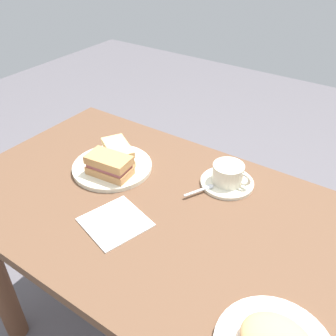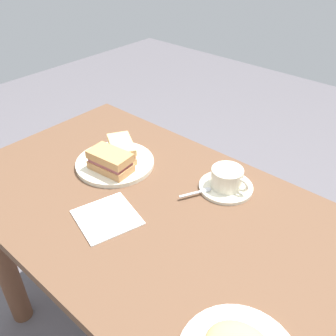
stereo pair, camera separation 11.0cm
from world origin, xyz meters
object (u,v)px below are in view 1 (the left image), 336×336
sandwich_plate (112,167)px  napkin (115,222)px  sandwich_back (109,165)px  coffee_cup (228,173)px  spoon (204,189)px  sandwich_front (118,152)px  coffee_saucer (227,183)px  dining_table (183,257)px

sandwich_plate → napkin: size_ratio=1.64×
sandwich_plate → sandwich_back: sandwich_back is taller
coffee_cup → spoon: size_ratio=1.26×
coffee_cup → napkin: coffee_cup is taller
spoon → coffee_cup: bearing=-118.0°
sandwich_front → sandwich_back: sandwich_back is taller
sandwich_plate → coffee_cup: (-0.33, -0.13, 0.03)m
sandwich_plate → sandwich_back: 0.06m
spoon → coffee_saucer: bearing=-117.1°
dining_table → spoon: size_ratio=14.54×
sandwich_plate → coffee_cup: coffee_cup is taller
dining_table → coffee_saucer: coffee_saucer is taller
sandwich_front → sandwich_back: size_ratio=1.04×
coffee_cup → sandwich_plate: bearing=21.6°
coffee_cup → napkin: (0.16, 0.31, -0.04)m
sandwich_back → coffee_saucer: 0.35m
sandwich_back → spoon: sandwich_back is taller
sandwich_plate → coffee_saucer: bearing=-158.3°
dining_table → coffee_saucer: 0.25m
dining_table → sandwich_back: sandwich_back is taller
spoon → napkin: spoon is taller
sandwich_front → coffee_cup: (-0.34, -0.10, -0.00)m
sandwich_plate → coffee_cup: size_ratio=2.10×
sandwich_front → coffee_cup: sandwich_front is taller
dining_table → sandwich_plate: sandwich_plate is taller
sandwich_back → sandwich_plate: bearing=-55.4°
coffee_saucer → coffee_cup: size_ratio=1.33×
dining_table → sandwich_front: bearing=-17.8°
coffee_saucer → napkin: bearing=62.4°
sandwich_back → dining_table: bearing=174.5°
dining_table → coffee_saucer: size_ratio=8.63×
sandwich_plate → spoon: size_ratio=2.65×
coffee_saucer → spoon: 0.08m
coffee_saucer → spoon: (0.04, 0.07, 0.01)m
sandwich_front → sandwich_back: (-0.03, 0.07, 0.00)m
sandwich_plate → napkin: 0.25m
coffee_saucer → coffee_cup: coffee_cup is taller
napkin → spoon: bearing=-117.8°
coffee_cup → napkin: size_ratio=0.78×
sandwich_front → napkin: 0.28m
coffee_saucer → spoon: spoon is taller
sandwich_front → napkin: (-0.17, 0.21, -0.04)m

